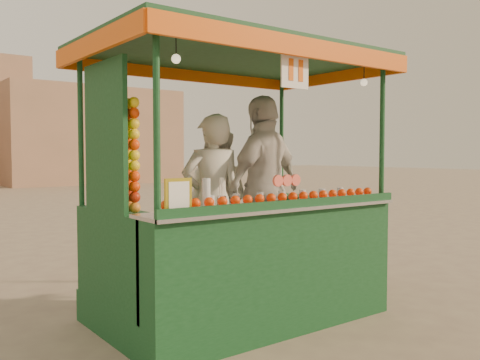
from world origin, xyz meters
TOP-DOWN VIEW (x-y plane):
  - ground at (0.00, 0.00)m, footprint 90.00×90.00m
  - building_right at (7.00, 24.00)m, footprint 9.00×6.00m
  - juice_cart at (-0.37, 0.10)m, footprint 2.86×1.85m
  - vendor_left at (-0.49, 0.35)m, footprint 0.70×0.55m
  - vendor_middle at (-0.14, 0.80)m, footprint 0.92×0.96m
  - vendor_right at (0.08, 0.25)m, footprint 1.19×0.73m

SIDE VIEW (x-z plane):
  - ground at x=0.00m, z-range 0.00..0.00m
  - juice_cart at x=-0.37m, z-range -0.46..2.14m
  - vendor_middle at x=-0.14m, z-range 0.30..1.86m
  - vendor_left at x=-0.49m, z-range 0.30..1.98m
  - vendor_right at x=0.08m, z-range 0.30..2.19m
  - building_right at x=7.00m, z-range 0.00..5.00m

